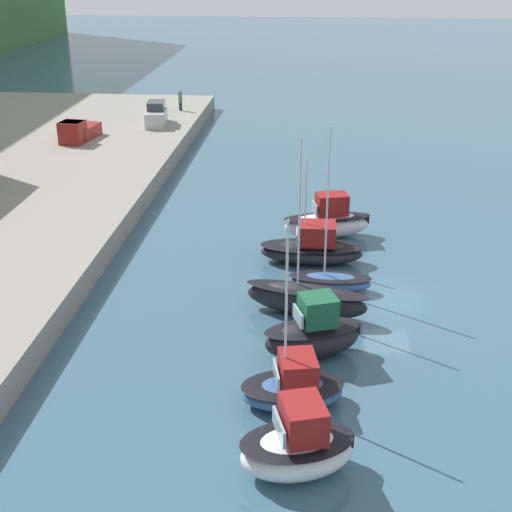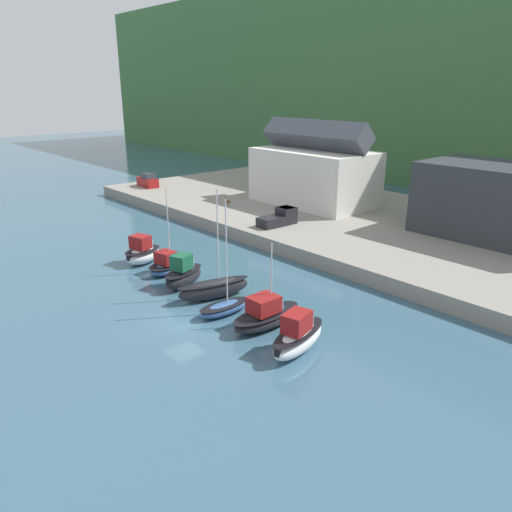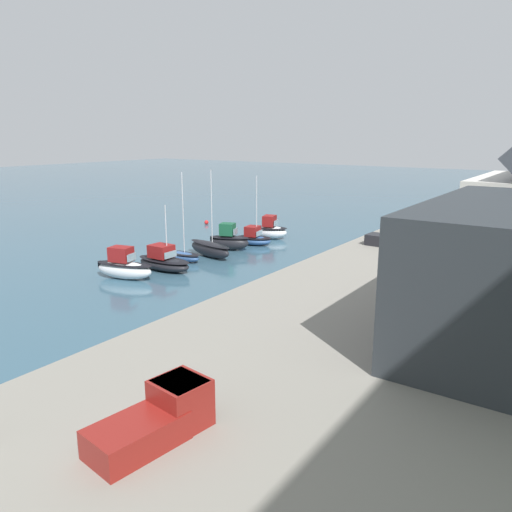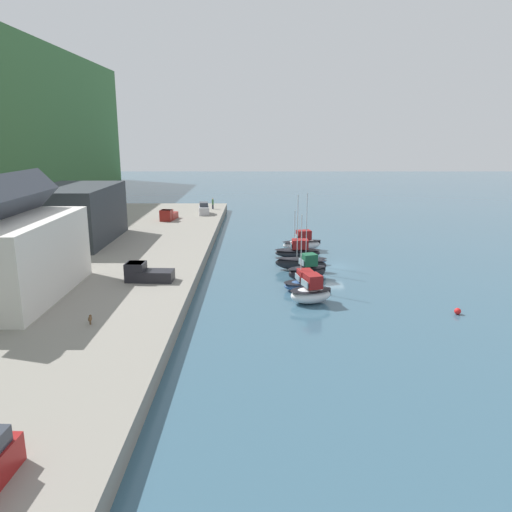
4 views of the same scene
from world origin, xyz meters
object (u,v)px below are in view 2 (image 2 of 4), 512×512
at_px(parked_car_1, 148,181).
at_px(pickup_truck_1, 280,218).
at_px(moored_boat_6, 298,337).
at_px(moored_boat_4, 224,308).
at_px(moored_boat_5, 266,315).
at_px(moored_boat_0, 142,253).
at_px(moored_boat_2, 183,275).
at_px(moored_boat_1, 168,265).
at_px(dog_on_quay, 228,202).
at_px(moored_boat_3, 214,289).

relative_size(parked_car_1, pickup_truck_1, 0.89).
bearing_deg(moored_boat_6, pickup_truck_1, 124.41).
bearing_deg(moored_boat_4, parked_car_1, 158.22).
height_order(moored_boat_5, moored_boat_6, moored_boat_5).
distance_m(moored_boat_0, moored_boat_2, 7.84).
bearing_deg(pickup_truck_1, moored_boat_5, -44.31).
relative_size(moored_boat_1, moored_boat_2, 1.64).
xyz_separation_m(moored_boat_0, moored_boat_5, (18.23, -0.22, -0.18)).
height_order(moored_boat_0, parked_car_1, parked_car_1).
relative_size(moored_boat_5, parked_car_1, 1.46).
bearing_deg(pickup_truck_1, moored_boat_2, -70.09).
bearing_deg(moored_boat_2, pickup_truck_1, 87.97).
relative_size(moored_boat_4, pickup_truck_1, 1.87).
relative_size(moored_boat_2, moored_boat_6, 0.83).
distance_m(moored_boat_1, moored_boat_4, 10.63).
relative_size(moored_boat_0, moored_boat_4, 0.52).
bearing_deg(parked_car_1, moored_boat_4, -110.38).
bearing_deg(moored_boat_0, moored_boat_1, -12.55).
bearing_deg(dog_on_quay, moored_boat_6, 44.98).
relative_size(moored_boat_1, moored_boat_5, 1.28).
xyz_separation_m(moored_boat_0, moored_boat_2, (7.82, -0.41, 0.05)).
xyz_separation_m(moored_boat_2, dog_on_quay, (-17.16, 18.64, 0.82)).
bearing_deg(moored_boat_6, moored_boat_2, 163.29).
xyz_separation_m(moored_boat_4, parked_car_1, (-42.46, 17.99, 1.83)).
bearing_deg(moored_boat_5, moored_boat_4, -165.01).
distance_m(moored_boat_3, moored_boat_6, 10.63).
relative_size(moored_boat_2, moored_boat_3, 0.54).
xyz_separation_m(moored_boat_2, pickup_truck_1, (-5.34, 16.87, 1.18)).
relative_size(moored_boat_5, pickup_truck_1, 1.30).
distance_m(moored_boat_1, dog_on_quay, 22.40).
xyz_separation_m(moored_boat_2, parked_car_1, (-35.70, 17.18, 1.28)).
height_order(moored_boat_1, parked_car_1, moored_boat_1).
bearing_deg(moored_boat_6, moored_boat_4, 166.98).
relative_size(moored_boat_3, dog_on_quay, 10.28).
xyz_separation_m(moored_boat_3, parked_car_1, (-39.56, 16.78, 1.50)).
distance_m(moored_boat_0, dog_on_quay, 20.50).
xyz_separation_m(moored_boat_5, pickup_truck_1, (-15.74, 16.68, 1.41)).
distance_m(pickup_truck_1, dog_on_quay, 11.96).
height_order(moored_boat_6, dog_on_quay, moored_boat_6).
height_order(moored_boat_5, dog_on_quay, moored_boat_5).
bearing_deg(moored_boat_3, moored_boat_4, -9.54).
distance_m(moored_boat_3, pickup_truck_1, 18.91).
relative_size(moored_boat_1, moored_boat_4, 0.89).
height_order(moored_boat_4, moored_boat_6, moored_boat_4).
bearing_deg(moored_boat_3, dog_on_quay, 152.25).
bearing_deg(moored_boat_4, moored_boat_6, 2.17).
xyz_separation_m(moored_boat_1, moored_boat_6, (18.18, -1.42, 0.28)).
bearing_deg(moored_boat_3, pickup_truck_1, 132.38).
height_order(moored_boat_5, pickup_truck_1, moored_boat_5).
height_order(parked_car_1, pickup_truck_1, parked_car_1).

